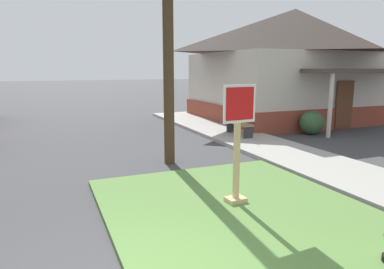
# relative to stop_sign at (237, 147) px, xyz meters

# --- Properties ---
(grass_corner_patch) EXTENTS (4.56, 5.56, 0.08)m
(grass_corner_patch) POSITION_rel_stop_sign_xyz_m (-0.13, -0.40, -1.08)
(grass_corner_patch) COLOR #567F3D
(grass_corner_patch) RESTS_ON ground
(sidewalk_strip) EXTENTS (2.20, 18.01, 0.12)m
(sidewalk_strip) POSITION_rel_stop_sign_xyz_m (3.35, 4.10, -1.06)
(sidewalk_strip) COLOR #9E9B93
(sidewalk_strip) RESTS_ON ground
(stop_sign) EXTENTS (0.68, 0.31, 2.19)m
(stop_sign) POSITION_rel_stop_sign_xyz_m (0.00, 0.00, 0.00)
(stop_sign) COLOR tan
(stop_sign) RESTS_ON grass_corner_patch
(manhole_cover) EXTENTS (0.70, 0.70, 0.02)m
(manhole_cover) POSITION_rel_stop_sign_xyz_m (-1.89, 0.39, -1.12)
(manhole_cover) COLOR black
(manhole_cover) RESTS_ON ground
(street_bench) EXTENTS (0.44, 1.47, 0.85)m
(street_bench) POSITION_rel_stop_sign_xyz_m (3.31, 5.65, -0.54)
(street_bench) COLOR #93704C
(street_bench) RESTS_ON sidewalk_strip
(corner_house) EXTENTS (9.22, 8.51, 5.44)m
(corner_house) POSITION_rel_stop_sign_xyz_m (8.49, 9.16, 1.67)
(corner_house) COLOR brown
(corner_house) RESTS_ON ground
(shrub_near_porch) EXTENTS (0.95, 0.95, 0.92)m
(shrub_near_porch) POSITION_rel_stop_sign_xyz_m (6.39, 5.23, -0.66)
(shrub_near_porch) COLOR #375B37
(shrub_near_porch) RESTS_ON ground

